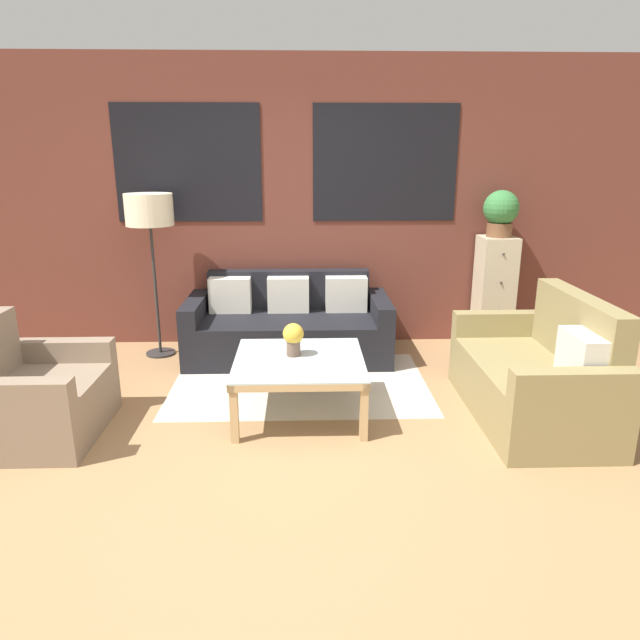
{
  "coord_description": "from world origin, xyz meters",
  "views": [
    {
      "loc": [
        0.14,
        -3.3,
        1.88
      ],
      "look_at": [
        0.28,
        1.27,
        0.55
      ],
      "focal_mm": 32.0,
      "sensor_mm": 36.0,
      "label": 1
    }
  ],
  "objects_px": {
    "coffee_table": "(299,366)",
    "floor_lamp": "(149,215)",
    "potted_plant": "(501,212)",
    "settee_vintage": "(537,377)",
    "drawer_cabinet": "(494,292)",
    "couch_dark": "(288,327)",
    "flower_vase": "(293,337)",
    "armchair_corner": "(33,397)"
  },
  "relations": [
    {
      "from": "coffee_table",
      "to": "floor_lamp",
      "type": "distance_m",
      "value": 2.17
    },
    {
      "from": "coffee_table",
      "to": "floor_lamp",
      "type": "height_order",
      "value": "floor_lamp"
    },
    {
      "from": "drawer_cabinet",
      "to": "potted_plant",
      "type": "distance_m",
      "value": 0.8
    },
    {
      "from": "settee_vintage",
      "to": "armchair_corner",
      "type": "relative_size",
      "value": 1.59
    },
    {
      "from": "couch_dark",
      "to": "potted_plant",
      "type": "height_order",
      "value": "potted_plant"
    },
    {
      "from": "couch_dark",
      "to": "settee_vintage",
      "type": "height_order",
      "value": "settee_vintage"
    },
    {
      "from": "settee_vintage",
      "to": "potted_plant",
      "type": "bearing_deg",
      "value": 83.15
    },
    {
      "from": "floor_lamp",
      "to": "flower_vase",
      "type": "height_order",
      "value": "floor_lamp"
    },
    {
      "from": "drawer_cabinet",
      "to": "flower_vase",
      "type": "relative_size",
      "value": 4.5
    },
    {
      "from": "potted_plant",
      "to": "settee_vintage",
      "type": "bearing_deg",
      "value": -96.85
    },
    {
      "from": "floor_lamp",
      "to": "settee_vintage",
      "type": "bearing_deg",
      "value": -25.52
    },
    {
      "from": "couch_dark",
      "to": "potted_plant",
      "type": "relative_size",
      "value": 4.29
    },
    {
      "from": "armchair_corner",
      "to": "coffee_table",
      "type": "distance_m",
      "value": 1.85
    },
    {
      "from": "potted_plant",
      "to": "coffee_table",
      "type": "bearing_deg",
      "value": -141.55
    },
    {
      "from": "potted_plant",
      "to": "floor_lamp",
      "type": "bearing_deg",
      "value": -177.17
    },
    {
      "from": "armchair_corner",
      "to": "drawer_cabinet",
      "type": "bearing_deg",
      "value": 25.74
    },
    {
      "from": "floor_lamp",
      "to": "potted_plant",
      "type": "bearing_deg",
      "value": 2.83
    },
    {
      "from": "couch_dark",
      "to": "floor_lamp",
      "type": "relative_size",
      "value": 1.24
    },
    {
      "from": "armchair_corner",
      "to": "potted_plant",
      "type": "xyz_separation_m",
      "value": [
        3.77,
        1.82,
        1.08
      ]
    },
    {
      "from": "settee_vintage",
      "to": "floor_lamp",
      "type": "bearing_deg",
      "value": 154.48
    },
    {
      "from": "floor_lamp",
      "to": "drawer_cabinet",
      "type": "bearing_deg",
      "value": 2.82
    },
    {
      "from": "armchair_corner",
      "to": "floor_lamp",
      "type": "distance_m",
      "value": 2.02
    },
    {
      "from": "flower_vase",
      "to": "floor_lamp",
      "type": "bearing_deg",
      "value": 135.3
    },
    {
      "from": "couch_dark",
      "to": "floor_lamp",
      "type": "height_order",
      "value": "floor_lamp"
    },
    {
      "from": "drawer_cabinet",
      "to": "flower_vase",
      "type": "bearing_deg",
      "value": -143.39
    },
    {
      "from": "armchair_corner",
      "to": "floor_lamp",
      "type": "bearing_deg",
      "value": 74.47
    },
    {
      "from": "couch_dark",
      "to": "drawer_cabinet",
      "type": "xyz_separation_m",
      "value": [
        2.05,
        0.23,
        0.27
      ]
    },
    {
      "from": "settee_vintage",
      "to": "coffee_table",
      "type": "xyz_separation_m",
      "value": [
        -1.75,
        0.11,
        0.07
      ]
    },
    {
      "from": "drawer_cabinet",
      "to": "potted_plant",
      "type": "bearing_deg",
      "value": 90.0
    },
    {
      "from": "floor_lamp",
      "to": "flower_vase",
      "type": "bearing_deg",
      "value": -44.7
    },
    {
      "from": "couch_dark",
      "to": "flower_vase",
      "type": "xyz_separation_m",
      "value": [
        0.07,
        -1.24,
        0.29
      ]
    },
    {
      "from": "potted_plant",
      "to": "flower_vase",
      "type": "height_order",
      "value": "potted_plant"
    },
    {
      "from": "drawer_cabinet",
      "to": "potted_plant",
      "type": "relative_size",
      "value": 2.5
    },
    {
      "from": "couch_dark",
      "to": "potted_plant",
      "type": "xyz_separation_m",
      "value": [
        2.05,
        0.23,
        1.07
      ]
    },
    {
      "from": "floor_lamp",
      "to": "flower_vase",
      "type": "distance_m",
      "value": 2.02
    },
    {
      "from": "floor_lamp",
      "to": "flower_vase",
      "type": "xyz_separation_m",
      "value": [
        1.33,
        -1.31,
        -0.77
      ]
    },
    {
      "from": "coffee_table",
      "to": "drawer_cabinet",
      "type": "distance_m",
      "value": 2.49
    },
    {
      "from": "couch_dark",
      "to": "flower_vase",
      "type": "bearing_deg",
      "value": -86.93
    },
    {
      "from": "couch_dark",
      "to": "settee_vintage",
      "type": "bearing_deg",
      "value": -37.4
    },
    {
      "from": "armchair_corner",
      "to": "coffee_table",
      "type": "xyz_separation_m",
      "value": [
        1.83,
        0.27,
        0.1
      ]
    },
    {
      "from": "drawer_cabinet",
      "to": "potted_plant",
      "type": "height_order",
      "value": "potted_plant"
    },
    {
      "from": "coffee_table",
      "to": "flower_vase",
      "type": "bearing_deg",
      "value": 121.31
    }
  ]
}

